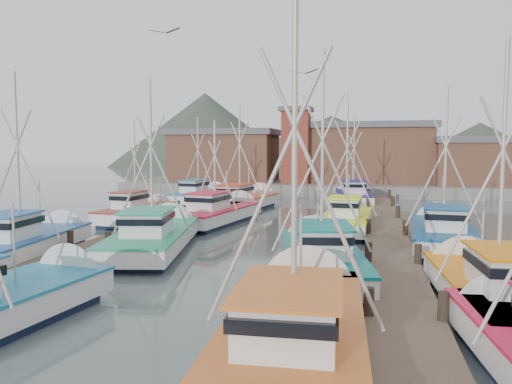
% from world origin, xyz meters
% --- Properties ---
extents(ground, '(260.00, 260.00, 0.00)m').
position_xyz_m(ground, '(0.00, 0.00, 0.00)').
color(ground, '#485653').
rests_on(ground, ground).
extents(dock_left, '(2.30, 46.00, 1.50)m').
position_xyz_m(dock_left, '(-7.00, 4.04, 0.21)').
color(dock_left, '#4C3A2F').
rests_on(dock_left, ground).
extents(dock_right, '(2.30, 46.00, 1.50)m').
position_xyz_m(dock_right, '(7.00, 4.04, 0.21)').
color(dock_right, '#4C3A2F').
rests_on(dock_right, ground).
extents(quay, '(44.00, 16.00, 1.20)m').
position_xyz_m(quay, '(0.00, 37.00, 0.60)').
color(quay, slate).
rests_on(quay, ground).
extents(shed_left, '(12.72, 8.48, 6.20)m').
position_xyz_m(shed_left, '(-11.00, 35.00, 4.34)').
color(shed_left, brown).
rests_on(shed_left, quay).
extents(shed_center, '(14.84, 9.54, 6.90)m').
position_xyz_m(shed_center, '(6.00, 37.00, 4.69)').
color(shed_center, brown).
rests_on(shed_center, quay).
extents(shed_right, '(8.48, 6.36, 5.20)m').
position_xyz_m(shed_right, '(17.00, 34.00, 3.84)').
color(shed_right, brown).
rests_on(shed_right, quay).
extents(lookout_tower, '(3.60, 3.60, 8.50)m').
position_xyz_m(lookout_tower, '(-2.00, 33.00, 5.55)').
color(lookout_tower, maroon).
rests_on(lookout_tower, quay).
extents(distant_hills, '(175.00, 140.00, 42.00)m').
position_xyz_m(distant_hills, '(-12.76, 122.59, 0.00)').
color(distant_hills, '#434F41').
rests_on(distant_hills, ground).
extents(boat_1, '(4.13, 10.43, 10.17)m').
position_xyz_m(boat_1, '(4.25, -11.26, 0.69)').
color(boat_1, '#0F1834').
rests_on(boat_1, ground).
extents(boat_4, '(4.97, 10.48, 9.34)m').
position_xyz_m(boat_4, '(-4.47, 0.03, 0.68)').
color(boat_4, '#0F1834').
rests_on(boat_4, ground).
extents(boat_5, '(4.52, 9.92, 9.87)m').
position_xyz_m(boat_5, '(4.04, -2.80, 0.68)').
color(boat_5, '#0F1834').
rests_on(boat_5, ground).
extents(boat_6, '(3.81, 9.24, 9.33)m').
position_xyz_m(boat_6, '(-9.72, -2.68, 0.68)').
color(boat_6, '#0F1834').
rests_on(boat_6, ground).
extents(boat_7, '(3.68, 9.08, 9.06)m').
position_xyz_m(boat_7, '(9.74, -6.53, 0.68)').
color(boat_7, '#0F1834').
rests_on(boat_7, ground).
extents(boat_8, '(4.51, 10.15, 7.87)m').
position_xyz_m(boat_8, '(-3.98, 9.61, 0.68)').
color(boat_8, '#0F1834').
rests_on(boat_8, ground).
extents(boat_9, '(3.69, 8.89, 9.26)m').
position_xyz_m(boat_9, '(4.72, 8.18, 0.68)').
color(boat_9, '#0F1834').
rests_on(boat_9, ground).
extents(boat_10, '(3.18, 8.25, 7.73)m').
position_xyz_m(boat_10, '(-9.60, 8.92, 0.68)').
color(boat_10, '#0F1834').
rests_on(boat_10, ground).
extents(boat_11, '(3.86, 9.90, 9.15)m').
position_xyz_m(boat_11, '(9.84, 4.55, 0.68)').
color(boat_11, '#0F1834').
rests_on(boat_11, ground).
extents(boat_12, '(4.76, 10.67, 10.03)m').
position_xyz_m(boat_12, '(-4.15, 17.02, 0.68)').
color(boat_12, '#0F1834').
rests_on(boat_12, ground).
extents(boat_13, '(3.82, 9.82, 9.15)m').
position_xyz_m(boat_13, '(4.62, 23.94, 0.68)').
color(boat_13, '#0F1834').
rests_on(boat_13, ground).
extents(boat_14, '(3.95, 9.14, 8.72)m').
position_xyz_m(boat_14, '(-9.35, 21.50, 0.68)').
color(boat_14, '#0F1834').
rests_on(boat_14, ground).
extents(gull_near, '(1.55, 0.65, 0.24)m').
position_xyz_m(gull_near, '(-3.27, -1.34, 10.45)').
color(gull_near, slate).
rests_on(gull_near, ground).
extents(gull_far, '(1.52, 0.66, 0.24)m').
position_xyz_m(gull_far, '(2.79, 1.24, 8.80)').
color(gull_far, slate).
rests_on(gull_far, ground).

